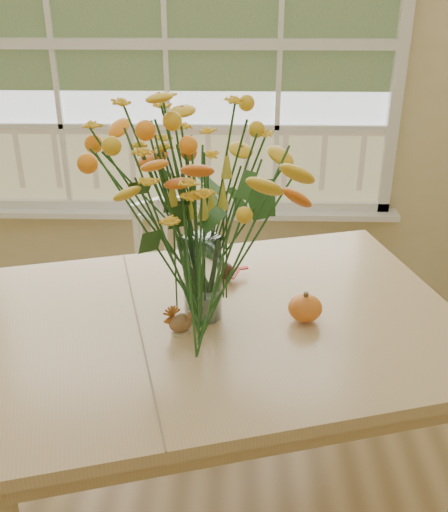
{
  "coord_description": "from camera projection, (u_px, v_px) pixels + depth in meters",
  "views": [
    {
      "loc": [
        0.35,
        -0.8,
        1.91
      ],
      "look_at": [
        0.31,
        0.92,
        1.06
      ],
      "focal_mm": 42.0,
      "sensor_mm": 36.0,
      "label": 1
    }
  ],
  "objects": [
    {
      "name": "wall_back",
      "position": [
        168.0,
        85.0,
        2.98
      ],
      "size": [
        4.0,
        0.02,
        2.7
      ],
      "primitive_type": "cube",
      "color": "beige",
      "rests_on": "floor"
    },
    {
      "name": "window",
      "position": [
        165.0,
        48.0,
        2.87
      ],
      "size": [
        2.42,
        0.12,
        1.74
      ],
      "color": "silver",
      "rests_on": "wall_back"
    },
    {
      "name": "dining_table",
      "position": [
        224.0,
        341.0,
        2.04
      ],
      "size": [
        1.8,
        1.49,
        0.84
      ],
      "rotation": [
        0.0,
        0.0,
        0.27
      ],
      "color": "tan",
      "rests_on": "floor"
    },
    {
      "name": "windsor_chair",
      "position": [
        185.0,
        288.0,
        2.82
      ],
      "size": [
        0.55,
        0.54,
        0.92
      ],
      "rotation": [
        0.0,
        0.0,
        0.39
      ],
      "color": "white",
      "rests_on": "floor"
    },
    {
      "name": "flower_vase",
      "position": [
        201.0,
        197.0,
        1.82
      ],
      "size": [
        0.59,
        0.59,
        0.7
      ],
      "color": "white",
      "rests_on": "dining_table"
    },
    {
      "name": "pumpkin",
      "position": [
        305.0,
        309.0,
        1.96
      ],
      "size": [
        0.11,
        0.11,
        0.09
      ],
      "primitive_type": "ellipsoid",
      "color": "#C46117",
      "rests_on": "dining_table"
    },
    {
      "name": "turkey_figurine",
      "position": [
        180.0,
        323.0,
        1.9
      ],
      "size": [
        0.09,
        0.08,
        0.1
      ],
      "rotation": [
        0.0,
        0.0,
        0.5
      ],
      "color": "#CCB78C",
      "rests_on": "dining_table"
    },
    {
      "name": "dark_gourd",
      "position": [
        224.0,
        271.0,
        2.22
      ],
      "size": [
        0.13,
        0.12,
        0.06
      ],
      "color": "#38160F",
      "rests_on": "dining_table"
    }
  ]
}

